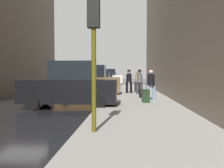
# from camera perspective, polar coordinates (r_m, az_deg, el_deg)

# --- Properties ---
(ground_plane) EXTENTS (120.00, 120.00, 0.00)m
(ground_plane) POSITION_cam_1_polar(r_m,az_deg,el_deg) (13.60, -20.01, -4.74)
(ground_plane) COLOR black
(sidewalk) EXTENTS (4.00, 40.00, 0.15)m
(sidewalk) POSITION_cam_1_polar(r_m,az_deg,el_deg) (12.53, 6.22, -4.87)
(sidewalk) COLOR gray
(sidewalk) RESTS_ON ground_plane
(parked_black_suv) EXTENTS (4.61, 2.07, 2.25)m
(parked_black_suv) POSITION_cam_1_polar(r_m,az_deg,el_deg) (12.24, -9.51, -0.56)
(parked_black_suv) COLOR black
(parked_black_suv) RESTS_ON ground_plane
(parked_bronze_suv) EXTENTS (4.60, 2.06, 2.25)m
(parked_bronze_suv) POSITION_cam_1_polar(r_m,az_deg,el_deg) (18.33, -5.27, 0.50)
(parked_bronze_suv) COLOR brown
(parked_bronze_suv) RESTS_ON ground_plane
(parked_blue_sedan) EXTENTS (4.24, 2.14, 1.79)m
(parked_blue_sedan) POSITION_cam_1_polar(r_m,az_deg,el_deg) (24.02, -3.28, 0.56)
(parked_blue_sedan) COLOR navy
(parked_blue_sedan) RESTS_ON ground_plane
(parked_silver_sedan) EXTENTS (4.25, 2.16, 1.79)m
(parked_silver_sedan) POSITION_cam_1_polar(r_m,az_deg,el_deg) (30.33, -1.94, 0.98)
(parked_silver_sedan) COLOR #B7BABF
(parked_silver_sedan) RESTS_ON ground_plane
(parked_white_van) EXTENTS (4.61, 2.07, 2.25)m
(parked_white_van) POSITION_cam_1_polar(r_m,az_deg,el_deg) (36.19, -1.12, 1.53)
(parked_white_van) COLOR silver
(parked_white_van) RESTS_ON ground_plane
(parked_dark_green_sedan) EXTENTS (4.24, 2.13, 1.79)m
(parked_dark_green_sedan) POSITION_cam_1_polar(r_m,az_deg,el_deg) (41.50, -0.57, 1.41)
(parked_dark_green_sedan) COLOR #193828
(parked_dark_green_sedan) RESTS_ON ground_plane
(fire_hydrant) EXTENTS (0.42, 0.22, 0.70)m
(fire_hydrant) POSITION_cam_1_polar(r_m,az_deg,el_deg) (15.96, -0.02, -1.73)
(fire_hydrant) COLOR red
(fire_hydrant) RESTS_ON sidewalk
(traffic_light) EXTENTS (0.32, 0.32, 3.60)m
(traffic_light) POSITION_cam_1_polar(r_m,az_deg,el_deg) (6.57, -4.20, 11.88)
(traffic_light) COLOR #514C0F
(traffic_light) RESTS_ON sidewalk
(pedestrian_in_jeans) EXTENTS (0.52, 0.45, 1.71)m
(pedestrian_in_jeans) POSITION_cam_1_polar(r_m,az_deg,el_deg) (13.91, 8.91, 0.11)
(pedestrian_in_jeans) COLOR #728CB2
(pedestrian_in_jeans) RESTS_ON sidewalk
(pedestrian_with_fedora) EXTENTS (0.52, 0.44, 1.78)m
(pedestrian_with_fedora) POSITION_cam_1_polar(r_m,az_deg,el_deg) (19.03, 3.90, 0.89)
(pedestrian_with_fedora) COLOR black
(pedestrian_with_fedora) RESTS_ON sidewalk
(pedestrian_in_tan_coat) EXTENTS (0.52, 0.44, 1.71)m
(pedestrian_in_tan_coat) POSITION_cam_1_polar(r_m,az_deg,el_deg) (19.99, 5.86, 0.87)
(pedestrian_in_tan_coat) COLOR black
(pedestrian_in_tan_coat) RESTS_ON sidewalk
(pedestrian_with_beanie) EXTENTS (0.53, 0.48, 1.78)m
(pedestrian_with_beanie) POSITION_cam_1_polar(r_m,az_deg,el_deg) (18.30, 6.33, 0.81)
(pedestrian_with_beanie) COLOR #333338
(pedestrian_with_beanie) RESTS_ON sidewalk
(rolling_suitcase) EXTENTS (0.39, 0.58, 1.04)m
(rolling_suitcase) POSITION_cam_1_polar(r_m,az_deg,el_deg) (13.16, 7.69, -2.69)
(rolling_suitcase) COLOR black
(rolling_suitcase) RESTS_ON sidewalk
(duffel_bag) EXTENTS (0.32, 0.44, 0.28)m
(duffel_bag) POSITION_cam_1_polar(r_m,az_deg,el_deg) (15.68, 6.78, -2.58)
(duffel_bag) COLOR black
(duffel_bag) RESTS_ON sidewalk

